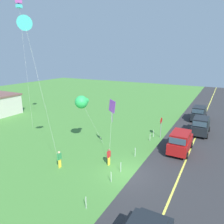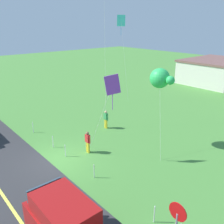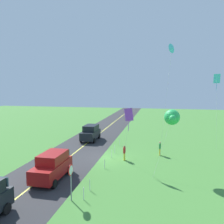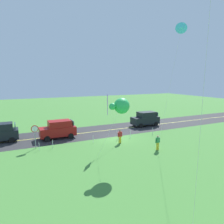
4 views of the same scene
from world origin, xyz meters
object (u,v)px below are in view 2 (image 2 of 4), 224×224
object	(u,v)px
stop_sign	(177,220)
person_adult_companion	(106,119)
person_adult_near	(88,141)
kite_green_far	(160,78)
kite_pink_drift	(121,22)
kite_red_low	(112,86)

from	to	relation	value
stop_sign	person_adult_companion	distance (m)	13.09
person_adult_near	stop_sign	bearing A→B (deg)	-73.85
person_adult_near	kite_green_far	bearing A→B (deg)	3.54
person_adult_companion	kite_green_far	size ratio (longest dim) A/B	0.28
stop_sign	kite_green_far	size ratio (longest dim) A/B	0.44
kite_green_far	kite_pink_drift	xyz separation A→B (m)	(-10.84, 6.21, 3.66)
person_adult_companion	person_adult_near	bearing A→B (deg)	-127.22
stop_sign	kite_pink_drift	xyz separation A→B (m)	(-17.53, 13.16, 6.96)
person_adult_companion	kite_red_low	bearing A→B (deg)	-106.21
kite_green_far	kite_pink_drift	bearing A→B (deg)	150.21
kite_pink_drift	person_adult_near	bearing A→B (deg)	-52.00
person_adult_near	kite_pink_drift	xyz separation A→B (m)	(-8.48, 10.85, 7.89)
kite_red_low	kite_green_far	size ratio (longest dim) A/B	1.01
person_adult_companion	kite_green_far	bearing A→B (deg)	-60.78
kite_red_low	kite_pink_drift	bearing A→B (deg)	135.46
kite_red_low	kite_pink_drift	xyz separation A→B (m)	(-10.35, 10.18, 3.67)
stop_sign	kite_pink_drift	size ratio (longest dim) A/B	0.27
person_adult_near	kite_red_low	distance (m)	4.67
person_adult_near	kite_pink_drift	distance (m)	15.87
stop_sign	person_adult_near	distance (m)	9.39
stop_sign	person_adult_near	size ratio (longest dim) A/B	1.60
kite_pink_drift	stop_sign	bearing A→B (deg)	-36.89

